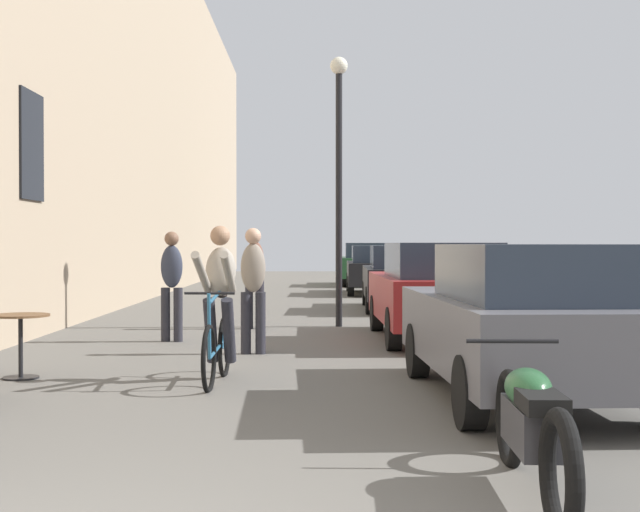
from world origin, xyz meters
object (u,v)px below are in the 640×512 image
object	(u,v)px
street_lamp	(339,156)
parked_car_fifth	(366,263)
cafe_table_far	(21,332)
parked_motorcycle	(532,426)
parked_car_fourth	(376,269)
cyclist_on_bicycle	(219,308)
parked_car_nearest	(525,320)
pedestrian_far	(255,273)
pedestrian_near	(253,283)
pedestrian_mid	(172,280)
parked_car_third	(402,277)
parked_car_second	(437,290)

from	to	relation	value
street_lamp	parked_car_fifth	size ratio (longest dim) A/B	1.12
cafe_table_far	parked_motorcycle	size ratio (longest dim) A/B	0.34
cafe_table_far	parked_car_fifth	world-z (taller)	parked_car_fifth
parked_car_fourth	parked_car_fifth	xyz separation A→B (m)	(0.06, 5.48, 0.04)
cyclist_on_bicycle	parked_car_nearest	xyz separation A→B (m)	(3.06, -1.25, -0.03)
pedestrian_far	parked_car_nearest	bearing A→B (deg)	-67.01
pedestrian_near	parked_car_fourth	distance (m)	14.54
parked_motorcycle	parked_car_fourth	bearing A→B (deg)	88.33
pedestrian_far	parked_car_nearest	world-z (taller)	pedestrian_far
pedestrian_near	pedestrian_mid	world-z (taller)	pedestrian_near
cyclist_on_bicycle	pedestrian_mid	world-z (taller)	cyclist_on_bicycle
cyclist_on_bicycle	parked_car_nearest	bearing A→B (deg)	-22.23
pedestrian_far	parked_car_fourth	world-z (taller)	pedestrian_far
cyclist_on_bicycle	parked_car_fifth	size ratio (longest dim) A/B	0.40
cafe_table_far	pedestrian_near	world-z (taller)	pedestrian_near
pedestrian_near	pedestrian_far	world-z (taller)	pedestrian_far
cyclist_on_bicycle	pedestrian_mid	xyz separation A→B (m)	(-1.13, 3.92, 0.15)
cafe_table_far	parked_car_third	world-z (taller)	parked_car_third
parked_car_second	parked_car_fourth	size ratio (longest dim) A/B	1.04
pedestrian_near	parked_car_fourth	bearing A→B (deg)	79.13
parked_car_fourth	parked_motorcycle	bearing A→B (deg)	-91.67
cafe_table_far	parked_car_fifth	xyz separation A→B (m)	(5.26, 21.92, 0.27)
parked_car_second	parked_motorcycle	bearing A→B (deg)	-94.27
parked_car_third	pedestrian_mid	bearing A→B (deg)	-123.50
street_lamp	parked_car_nearest	bearing A→B (deg)	-78.54
parked_car_nearest	parked_motorcycle	bearing A→B (deg)	-102.92
parked_car_fourth	pedestrian_near	bearing A→B (deg)	-100.87
pedestrian_mid	pedestrian_far	size ratio (longest dim) A/B	0.96
pedestrian_near	parked_car_second	distance (m)	3.20
cafe_table_far	parked_car_third	bearing A→B (deg)	62.13
parked_car_nearest	parked_car_fifth	distance (m)	23.39
pedestrian_near	parked_car_second	world-z (taller)	pedestrian_near
cafe_table_far	parked_car_fifth	size ratio (longest dim) A/B	0.16
pedestrian_mid	parked_car_nearest	bearing A→B (deg)	-50.93
pedestrian_far	street_lamp	bearing A→B (deg)	14.96
cyclist_on_bicycle	parked_car_fourth	distance (m)	16.92
parked_car_fourth	parked_car_fifth	distance (m)	5.48
cafe_table_far	parked_motorcycle	bearing A→B (deg)	-44.81
parked_motorcycle	cyclist_on_bicycle	bearing A→B (deg)	118.41
cyclist_on_bicycle	pedestrian_near	bearing A→B (deg)	84.69
street_lamp	parked_car_fourth	distance (m)	10.69
cyclist_on_bicycle	parked_car_nearest	size ratio (longest dim) A/B	0.41
cafe_table_far	parked_car_second	bearing A→B (deg)	36.07
parked_car_fourth	parked_car_fifth	bearing A→B (deg)	89.40
pedestrian_near	pedestrian_far	distance (m)	3.55
pedestrian_near	parked_car_second	xyz separation A→B (m)	(2.75, 1.63, -0.18)
pedestrian_far	parked_car_fourth	size ratio (longest dim) A/B	0.43
parked_motorcycle	parked_car_fifth	bearing A→B (deg)	88.55
pedestrian_far	parked_car_third	xyz separation A→B (m)	(3.08, 4.38, -0.24)
parked_car_fourth	pedestrian_far	bearing A→B (deg)	-105.36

